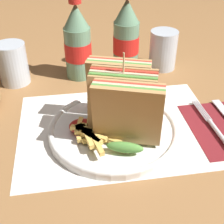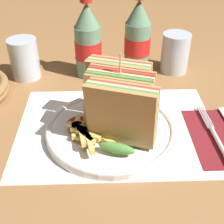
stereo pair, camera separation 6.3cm
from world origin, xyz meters
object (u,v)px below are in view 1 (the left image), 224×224
Objects in this scene: plate_main at (114,130)px; fork at (218,132)px; club_sandwich at (123,102)px; coke_bottle_far at (126,37)px; coke_bottle_near at (78,44)px; glass_near at (163,50)px; glass_far at (13,66)px.

plate_main is 0.21m from fork.
fork is at bearing -10.48° from plate_main.
coke_bottle_far is (0.06, 0.28, 0.01)m from club_sandwich.
club_sandwich is 0.98× the size of fork.
coke_bottle_near is 2.03× the size of glass_near.
club_sandwich is (0.02, -0.00, 0.07)m from plate_main.
club_sandwich is 0.90× the size of coke_bottle_far.
plate_main is at bearing -123.71° from glass_near.
coke_bottle_far is 2.03× the size of glass_near.
glass_far is at bearing -176.83° from coke_bottle_near.
glass_near is at bearing 93.05° from fork.
glass_near is at bearing 3.25° from glass_far.
club_sandwich reaches higher than fork.
plate_main is at bearing -78.90° from coke_bottle_near.
fork is at bearing -48.88° from coke_bottle_near.
club_sandwich is at bearing -16.19° from plate_main.
plate_main is 1.34× the size of fork.
coke_bottle_near reaches higher than glass_far.
coke_bottle_far reaches higher than plate_main.
club_sandwich is 0.27m from coke_bottle_near.
plate_main is 0.33m from glass_far.
glass_far is at bearing 143.96° from fork.
glass_far reaches higher than fork.
coke_bottle_far is (0.08, 0.28, 0.08)m from plate_main.
plate_main reaches higher than fork.
plate_main is 1.37× the size of club_sandwich.
glass_far is at bearing 132.64° from club_sandwich.
coke_bottle_near is 2.03× the size of glass_far.
glass_near is (-0.03, 0.31, 0.04)m from fork.
glass_far is (-0.17, -0.01, -0.05)m from coke_bottle_near.
club_sandwich is 1.84× the size of glass_far.
coke_bottle_near is (-0.05, 0.26, 0.08)m from plate_main.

